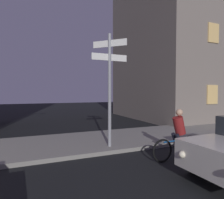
# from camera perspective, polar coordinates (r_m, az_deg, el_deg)

# --- Properties ---
(sidewalk_kerb) EXTENTS (40.00, 3.47, 0.14)m
(sidewalk_kerb) POSITION_cam_1_polar(r_m,az_deg,el_deg) (8.53, -4.18, -11.92)
(sidewalk_kerb) COLOR gray
(sidewalk_kerb) RESTS_ON ground_plane
(signpost) EXTENTS (1.37, 0.95, 4.12)m
(signpost) POSITION_cam_1_polar(r_m,az_deg,el_deg) (7.18, -0.70, 5.48)
(signpost) COLOR gray
(signpost) RESTS_ON sidewalk_kerb
(cyclist) EXTENTS (1.82, 0.33, 1.61)m
(cyclist) POSITION_cam_1_polar(r_m,az_deg,el_deg) (6.62, 18.64, -10.12)
(cyclist) COLOR black
(cyclist) RESTS_ON ground_plane
(building_right_block) EXTENTS (9.65, 9.16, 18.34)m
(building_right_block) POSITION_cam_1_polar(r_m,az_deg,el_deg) (19.67, 20.37, 22.92)
(building_right_block) COLOR slate
(building_right_block) RESTS_ON ground_plane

